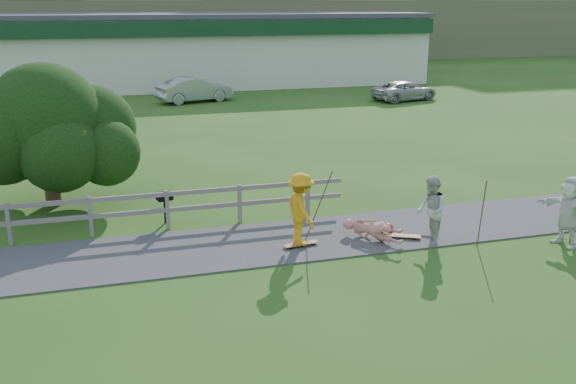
% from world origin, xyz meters
% --- Properties ---
extents(ground, '(260.00, 260.00, 0.00)m').
position_xyz_m(ground, '(0.00, 0.00, 0.00)').
color(ground, '#235117').
rests_on(ground, ground).
extents(path, '(34.00, 3.00, 0.04)m').
position_xyz_m(path, '(0.00, 1.50, 0.02)').
color(path, '#353537').
rests_on(path, ground).
extents(fence, '(15.05, 0.10, 1.10)m').
position_xyz_m(fence, '(-4.62, 3.30, 0.72)').
color(fence, '#6A645D').
rests_on(fence, ground).
extents(strip_mall, '(32.50, 10.75, 5.10)m').
position_xyz_m(strip_mall, '(4.00, 34.94, 2.58)').
color(strip_mall, silver).
rests_on(strip_mall, ground).
extents(skater_rider, '(0.82, 1.26, 1.85)m').
position_xyz_m(skater_rider, '(1.07, 0.99, 0.92)').
color(skater_rider, orange).
rests_on(skater_rider, ground).
extents(skater_fallen, '(1.61, 1.30, 0.61)m').
position_xyz_m(skater_fallen, '(2.98, 0.90, 0.31)').
color(skater_fallen, tan).
rests_on(skater_fallen, ground).
extents(spectator_a, '(0.86, 1.00, 1.78)m').
position_xyz_m(spectator_a, '(4.32, 0.35, 0.89)').
color(spectator_a, '#BABBB6').
rests_on(spectator_a, ground).
extents(spectator_d, '(0.74, 1.74, 1.82)m').
position_xyz_m(spectator_d, '(7.58, -0.74, 0.91)').
color(spectator_d, silver).
rests_on(spectator_d, ground).
extents(car_silver, '(4.84, 2.79, 1.51)m').
position_xyz_m(car_silver, '(2.05, 25.86, 0.75)').
color(car_silver, '#A2A4A9').
rests_on(car_silver, ground).
extents(car_white, '(4.62, 2.96, 1.19)m').
position_xyz_m(car_white, '(14.70, 22.90, 0.59)').
color(car_white, '#B9B9B5').
rests_on(car_white, ground).
extents(tree, '(5.53, 5.53, 3.27)m').
position_xyz_m(tree, '(-5.12, 6.45, 1.64)').
color(tree, black).
rests_on(tree, ground).
extents(bbq, '(0.48, 0.41, 0.90)m').
position_xyz_m(bbq, '(-2.01, 3.83, 0.45)').
color(bbq, black).
rests_on(bbq, ground).
extents(longboard_rider, '(0.93, 0.35, 0.10)m').
position_xyz_m(longboard_rider, '(1.07, 0.99, 0.05)').
color(longboard_rider, brown).
rests_on(longboard_rider, ground).
extents(longboard_fallen, '(0.96, 0.63, 0.11)m').
position_xyz_m(longboard_fallen, '(3.78, 0.80, 0.05)').
color(longboard_fallen, brown).
rests_on(longboard_fallen, ground).
extents(helmet, '(0.32, 0.32, 0.32)m').
position_xyz_m(helmet, '(3.58, 1.25, 0.16)').
color(helmet, '#AC1411').
rests_on(helmet, ground).
extents(pole_rider, '(0.03, 0.03, 1.96)m').
position_xyz_m(pole_rider, '(1.67, 1.39, 0.98)').
color(pole_rider, '#513620').
rests_on(pole_rider, ground).
extents(pole_spec_left, '(0.03, 0.03, 1.74)m').
position_xyz_m(pole_spec_left, '(5.45, -0.20, 0.87)').
color(pole_spec_left, '#513620').
rests_on(pole_spec_left, ground).
extents(pole_spec_right, '(0.03, 0.03, 1.89)m').
position_xyz_m(pole_spec_right, '(7.76, -0.68, 0.95)').
color(pole_spec_right, '#513620').
rests_on(pole_spec_right, ground).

